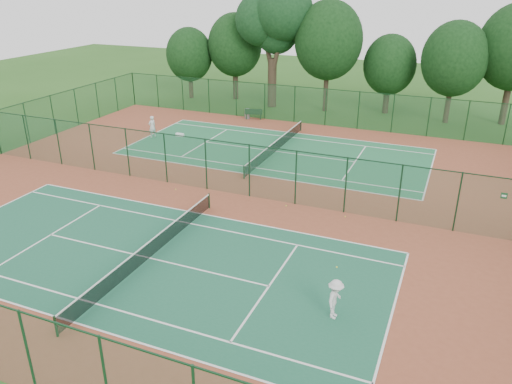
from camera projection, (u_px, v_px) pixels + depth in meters
ground at (228, 193)px, 32.59m from camera, size 120.00×120.00×0.00m
red_pad at (228, 192)px, 32.59m from camera, size 40.00×36.00×0.01m
court_near at (150, 258)px, 24.97m from camera, size 23.77×10.97×0.01m
court_far at (276, 151)px, 40.20m from camera, size 23.77×10.97×0.01m
fence_north at (310, 106)px, 47.13m from camera, size 40.00×0.09×3.50m
fence_divider at (227, 167)px, 31.89m from camera, size 40.00×0.09×3.50m
tennis_net_near at (149, 249)px, 24.75m from camera, size 0.10×12.90×0.97m
tennis_net_far at (276, 145)px, 39.99m from camera, size 0.10×12.90×0.97m
player_near at (335, 299)px, 20.30m from camera, size 0.71×1.17×1.77m
player_far at (152, 127)px, 43.44m from camera, size 0.69×0.81×1.89m
trash_bin at (247, 114)px, 49.34m from camera, size 0.70×0.70×0.96m
bench at (254, 114)px, 49.09m from camera, size 1.78×1.03×1.06m
kit_bag at (180, 135)px, 43.97m from camera, size 0.74×0.30×0.28m
stray_ball_a at (286, 206)px, 30.61m from camera, size 0.08×0.08×0.08m
stray_ball_b at (345, 217)px, 29.22m from camera, size 0.07×0.07×0.07m
stray_ball_c at (176, 189)px, 32.98m from camera, size 0.07×0.07×0.07m
big_tree at (274, 19)px, 50.76m from camera, size 8.25×6.04×12.67m
evergreen_row at (331, 109)px, 52.94m from camera, size 39.00×5.00×12.00m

